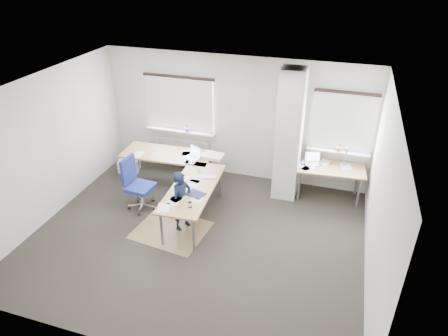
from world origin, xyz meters
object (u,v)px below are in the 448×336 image
(task_chair, at_px, (140,195))
(person, at_px, (182,201))
(desk_main, at_px, (182,171))
(desk_side, at_px, (330,169))

(task_chair, bearing_deg, person, -12.32)
(desk_main, xyz_separation_m, desk_side, (2.92, 1.00, -0.01))
(desk_side, bearing_deg, person, -147.85)
(desk_side, xyz_separation_m, person, (-2.55, -1.91, -0.09))
(desk_side, height_order, person, desk_side)
(desk_main, xyz_separation_m, person, (0.38, -0.91, -0.09))
(task_chair, distance_m, person, 1.18)
(desk_side, xyz_separation_m, task_chair, (-3.64, -1.57, -0.37))
(desk_side, distance_m, task_chair, 3.98)
(desk_main, xyz_separation_m, task_chair, (-0.72, -0.57, -0.38))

